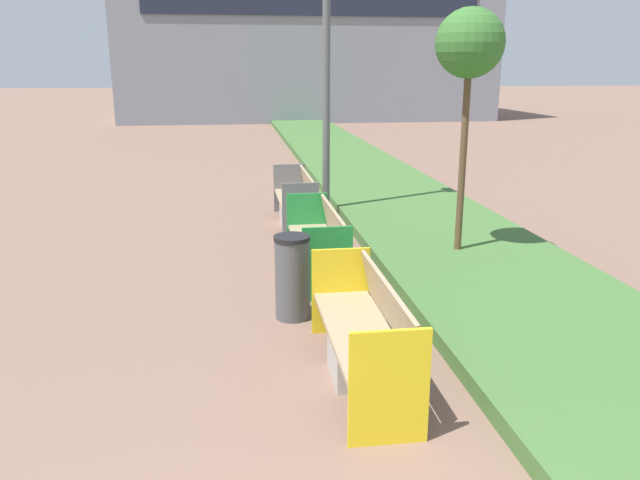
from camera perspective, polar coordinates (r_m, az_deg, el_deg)
name	(u,v)px	position (r m, az deg, el deg)	size (l,w,h in m)	color
planter_grass_strip	(388,193)	(13.93, 6.26, 4.31)	(2.80, 120.00, 0.18)	#426B33
building_backdrop	(305,20)	(36.15, -1.41, 19.47)	(19.57, 8.06, 10.50)	gray
bench_yellow_frame	(364,341)	(5.79, 4.08, -9.17)	(0.65, 2.16, 0.94)	#ADA8A0
bench_green_frame	(319,249)	(8.59, -0.11, -0.79)	(0.65, 2.11, 0.94)	#ADA8A0
bench_grey_frame	(297,204)	(11.43, -2.15, 3.33)	(0.65, 2.09, 0.94)	#ADA8A0
litter_bin	(292,277)	(7.08, -2.54, -3.41)	(0.41, 0.41, 0.97)	#4C4F51
street_lamp_post	(327,5)	(11.74, 0.60, 20.72)	(0.24, 0.44, 6.93)	#56595B
sapling_tree_near	(470,47)	(9.12, 13.53, 16.77)	(0.95, 0.95, 3.57)	brown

